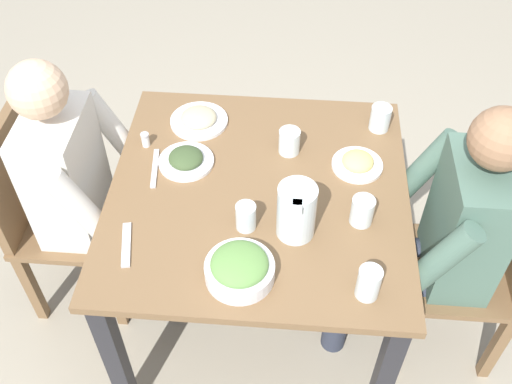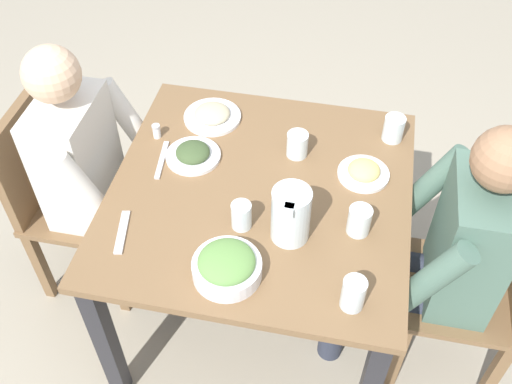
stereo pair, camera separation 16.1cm
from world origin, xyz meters
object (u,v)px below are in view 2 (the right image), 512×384
dining_table (260,212)px  water_glass_near_right (297,144)px  plate_beans (212,115)px  diner_near (437,250)px  salad_bowl (227,266)px  water_glass_far_left (241,216)px  water_pitcher (291,214)px  salt_shaker (157,131)px  plate_fries (364,172)px  chair_far (61,192)px  water_glass_center (359,221)px  diner_far (103,173)px  water_glass_near_left (353,294)px  water_glass_by_pitcher (394,128)px  chair_near (489,286)px  plate_dolmas (193,154)px

dining_table → water_glass_near_right: bearing=-24.9°
plate_beans → diner_near: bearing=-113.8°
salad_bowl → water_glass_far_left: size_ratio=2.20×
water_pitcher → water_glass_far_left: 0.16m
salt_shaker → plate_fries: bearing=-93.6°
chair_far → water_glass_near_right: size_ratio=9.34×
plate_beans → water_glass_center: 0.73m
water_glass_near_right → salt_shaker: bearing=91.3°
diner_far → salad_bowl: bearing=-126.3°
water_glass_near_left → water_glass_by_pitcher: bearing=-6.1°
diner_near → water_glass_by_pitcher: 0.47m
salad_bowl → chair_far: bearing=61.5°
chair_near → water_glass_by_pitcher: (0.40, 0.39, 0.30)m
water_glass_near_left → water_glass_near_right: bearing=23.0°
chair_far → diner_far: size_ratio=0.74×
dining_table → water_glass_far_left: (-0.16, 0.03, 0.15)m
diner_near → water_glass_far_left: bearing=100.2°
chair_near → chair_far: (0.12, 1.61, 0.00)m
diner_far → water_glass_far_left: 0.64m
chair_far → water_glass_far_left: size_ratio=9.15×
chair_near → water_glass_by_pitcher: bearing=44.5°
dining_table → chair_near: size_ratio=1.17×
chair_near → plate_fries: 0.58m
plate_fries → water_glass_near_right: size_ratio=1.93×
chair_far → salad_bowl: bearing=-118.5°
diner_near → diner_far: bearing=84.5°
plate_beans → water_glass_by_pitcher: bearing=-88.1°
water_glass_by_pitcher → salt_shaker: (-0.16, 0.84, -0.02)m
chair_far → plate_fries: size_ratio=4.84×
water_pitcher → salt_shaker: bearing=57.0°
water_glass_center → chair_near: bearing=-82.6°
water_pitcher → salad_bowl: 0.25m
dining_table → water_glass_near_right: (0.20, -0.09, 0.15)m
chair_near → diner_near: bearing=90.0°
plate_dolmas → water_glass_near_left: water_glass_near_left is taller
water_glass_center → water_glass_by_pitcher: size_ratio=1.01×
salad_bowl → water_glass_near_right: bearing=-12.3°
diner_near → plate_dolmas: diner_near is taller
chair_far → water_glass_by_pitcher: size_ratio=9.01×
diner_near → salad_bowl: bearing=115.9°
chair_far → water_glass_near_left: size_ratio=7.97×
dining_table → water_glass_near_right: size_ratio=10.91×
plate_fries → chair_near: bearing=-111.4°
diner_far → water_pitcher: size_ratio=6.05×
salad_bowl → plate_beans: bearing=17.9°
plate_dolmas → water_glass_far_left: size_ratio=2.07×
water_glass_near_left → water_glass_by_pitcher: size_ratio=1.13×
chair_near → diner_far: bearing=85.3°
diner_near → salad_bowl: 0.72m
salad_bowl → water_glass_by_pitcher: 0.83m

